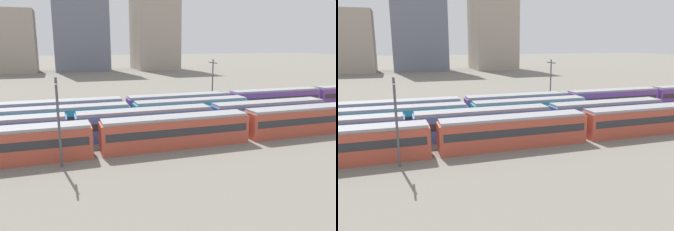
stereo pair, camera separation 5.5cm
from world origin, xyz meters
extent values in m
cube|color=#BC4C38|center=(10.57, 0.00, 1.70)|extent=(18.00, 3.00, 3.40)
cube|color=#2D2D33|center=(10.57, 0.00, 2.11)|extent=(17.20, 3.06, 0.90)
cube|color=#939399|center=(10.57, 0.00, 3.57)|extent=(17.60, 2.70, 0.35)
cube|color=#BC4C38|center=(29.47, 0.00, 1.70)|extent=(18.00, 3.00, 3.40)
cube|color=#2D2D33|center=(29.47, 0.00, 2.11)|extent=(17.20, 3.06, 0.90)
cube|color=#939399|center=(29.47, 0.00, 3.57)|extent=(17.60, 2.70, 0.35)
cube|color=#BC4C38|center=(48.37, 0.00, 1.70)|extent=(18.00, 3.00, 3.40)
cube|color=#2D2D33|center=(48.37, 0.00, 2.11)|extent=(17.20, 3.06, 0.90)
cube|color=#939399|center=(48.37, 0.00, 3.57)|extent=(17.60, 2.70, 0.35)
cube|color=#4C70BC|center=(27.04, 5.20, 1.70)|extent=(18.00, 3.00, 3.40)
cube|color=#2D2D33|center=(27.04, 5.20, 2.11)|extent=(17.20, 3.06, 0.90)
cube|color=#939399|center=(27.04, 5.20, 3.57)|extent=(17.60, 2.70, 0.35)
cube|color=#4C70BC|center=(45.94, 5.20, 1.70)|extent=(18.00, 3.00, 3.40)
cube|color=#2D2D33|center=(45.94, 5.20, 2.11)|extent=(17.20, 3.06, 0.90)
cube|color=#939399|center=(45.94, 5.20, 3.57)|extent=(17.60, 2.70, 0.35)
cube|color=teal|center=(16.80, 10.40, 1.70)|extent=(18.00, 3.00, 3.40)
cube|color=#2D2D33|center=(16.80, 10.40, 2.11)|extent=(17.20, 3.06, 0.90)
cube|color=#939399|center=(16.80, 10.40, 3.57)|extent=(17.60, 2.70, 0.35)
cube|color=teal|center=(35.70, 10.40, 1.70)|extent=(18.00, 3.00, 3.40)
cube|color=#2D2D33|center=(35.70, 10.40, 2.11)|extent=(17.20, 3.06, 0.90)
cube|color=#939399|center=(35.70, 10.40, 3.57)|extent=(17.60, 2.70, 0.35)
cube|color=#6B429E|center=(16.82, 15.60, 1.70)|extent=(18.00, 3.00, 3.40)
cube|color=#2D2D33|center=(16.82, 15.60, 2.11)|extent=(17.20, 3.06, 0.90)
cube|color=#939399|center=(16.82, 15.60, 3.57)|extent=(17.60, 2.70, 0.35)
cube|color=#6B429E|center=(35.72, 15.60, 1.70)|extent=(18.00, 3.00, 3.40)
cube|color=#2D2D33|center=(35.72, 15.60, 2.11)|extent=(17.20, 3.06, 0.90)
cube|color=#939399|center=(35.72, 15.60, 3.57)|extent=(17.60, 2.70, 0.35)
cube|color=#6B429E|center=(54.62, 15.60, 1.70)|extent=(18.00, 3.00, 3.40)
cube|color=#2D2D33|center=(54.62, 15.60, 2.11)|extent=(17.20, 3.06, 0.90)
cube|color=#939399|center=(54.62, 15.60, 3.57)|extent=(17.60, 2.70, 0.35)
cylinder|color=#4C4C51|center=(43.22, 18.80, 4.63)|extent=(0.24, 0.24, 9.27)
cube|color=#47474C|center=(43.22, 18.80, 8.67)|extent=(0.16, 3.20, 0.16)
cylinder|color=#4C4C51|center=(16.26, -2.78, 4.51)|extent=(0.24, 0.24, 9.01)
cube|color=#47474C|center=(16.26, -2.78, 8.41)|extent=(0.16, 3.20, 0.16)
cube|color=slate|center=(26.89, 116.12, 25.23)|extent=(23.30, 12.38, 50.45)
cube|color=#A89989|center=(59.98, 116.12, 20.90)|extent=(19.16, 21.22, 41.79)
camera|label=1|loc=(16.64, -35.71, 12.22)|focal=35.15mm
camera|label=2|loc=(16.69, -35.72, 12.22)|focal=35.15mm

